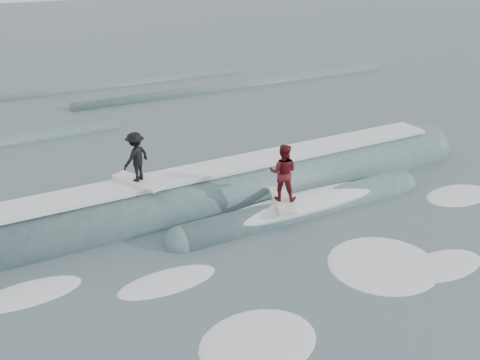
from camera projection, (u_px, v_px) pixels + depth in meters
ground at (289, 250)px, 16.12m from camera, size 160.00×160.00×0.00m
breaking_wave at (237, 199)px, 19.23m from camera, size 21.72×4.02×2.48m
surfer_black at (136, 159)px, 17.08m from camera, size 1.32×2.05×1.73m
surfer_red at (283, 174)px, 17.39m from camera, size 1.23×2.06×2.02m
whitewater at (323, 269)px, 15.15m from camera, size 17.20×6.29×0.10m
far_swells at (109, 107)px, 30.07m from camera, size 42.54×8.65×0.80m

